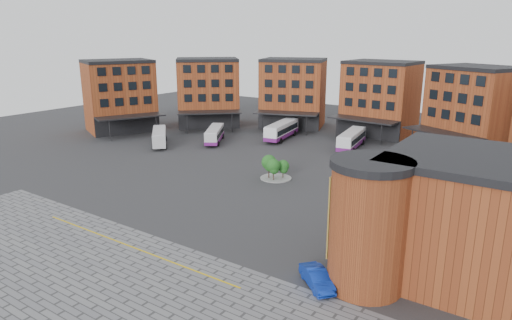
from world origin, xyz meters
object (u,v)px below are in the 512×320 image
Objects in this scene: tree_island at (274,166)px; blue_car at (317,278)px; bus_e at (426,160)px; bus_b at (215,134)px; bus_a at (159,136)px; bus_f at (442,173)px; bus_d at (352,139)px; bus_c at (282,130)px.

blue_car is (17.90, -21.79, -1.17)m from tree_island.
bus_b is at bearing -149.54° from bus_e.
bus_a is 48.34m from bus_f.
bus_f is (48.08, 4.99, 0.09)m from bus_a.
bus_a is 0.76× the size of bus_f.
bus_f reaches higher than bus_d.
bus_b is (6.87, 7.43, -0.16)m from bus_a.
bus_c is at bearing 173.77° from bus_d.
tree_island reaches higher than bus_e.
bus_d reaches higher than bus_e.
tree_island is 22.89m from bus_d.
bus_d is 22.07m from bus_f.
blue_car is at bearing -72.59° from bus_b.
bus_c is 1.03× the size of bus_f.
bus_c reaches higher than bus_a.
tree_island reaches higher than blue_car.
bus_a is at bearing 100.11° from blue_car.
bus_d is at bearing 85.54° from tree_island.
bus_b is at bearing -142.68° from bus_c.
bus_f is at bearing 36.94° from blue_car.
bus_d is at bearing 174.07° from bus_f.
bus_a is (-28.14, 5.29, -0.22)m from tree_island.
bus_c is (-12.36, 22.22, -0.14)m from tree_island.
bus_b is 0.82× the size of bus_c.
tree_island is 0.50× the size of bus_a.
blue_car is (39.17, -34.51, -0.79)m from bus_b.
bus_e is at bearing -32.24° from bus_d.
bus_a reaches higher than blue_car.
bus_f is at bearing -29.78° from bus_c.
tree_island is at bearing -109.92° from bus_e.
bus_d reaches higher than bus_b.
bus_a is at bearing -141.11° from bus_e.
tree_island is at bearing -62.10° from bus_b.
bus_e reaches higher than bus_a.
tree_island is 0.38× the size of bus_f.
bus_c is 2.66× the size of blue_car.
bus_f is (19.94, 10.28, -0.13)m from tree_island.
bus_a is at bearing -145.38° from bus_f.
tree_island is 22.43m from bus_f.
bus_f reaches higher than bus_e.
bus_c reaches higher than bus_d.
tree_island is at bearing -124.03° from bus_f.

